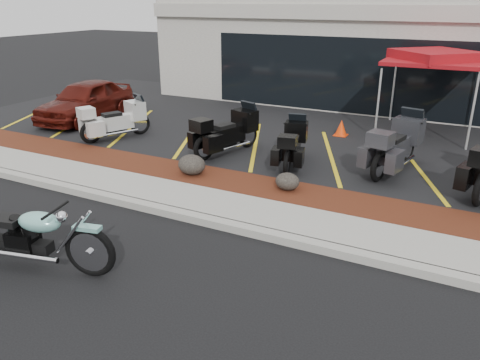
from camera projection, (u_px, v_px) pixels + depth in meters
The scene contains 16 objects.
ground at pixel (232, 258), 7.79m from camera, with size 90.00×90.00×0.00m, color black.
curb at pixel (255, 232), 8.51m from camera, with size 24.00×0.25×0.15m, color gray.
sidewalk at pixel (271, 217), 9.09m from camera, with size 24.00×1.20×0.15m, color gray.
mulch_bed at pixel (293, 195), 10.09m from camera, with size 24.00×1.20×0.16m, color #350E0C.
upper_lot at pixel (355, 134), 14.58m from camera, with size 26.00×9.60×0.15m, color black.
dealership_building at pixel (397, 51), 19.09m from camera, with size 18.00×8.16×4.00m.
boulder_left at pixel (192, 165), 10.96m from camera, with size 0.67×0.56×0.47m, color black.
boulder_mid at pixel (287, 181), 10.09m from camera, with size 0.53×0.44×0.38m, color black.
hero_cruiser at pixel (89, 244), 7.08m from camera, with size 3.18×0.81×1.12m, color #75B6AC, non-canonical shape.
touring_white at pixel (139, 114), 14.09m from camera, with size 2.13×0.81×1.24m, color silver, non-canonical shape.
touring_black_front at pixel (248, 125), 12.84m from camera, with size 2.22×0.85×1.29m, color black, non-canonical shape.
touring_black_mid at pixel (297, 135), 12.13m from camera, with size 1.98×0.76×1.15m, color black, non-canonical shape.
touring_grey at pixel (409, 135), 11.65m from camera, with size 2.40×0.92×1.40m, color #2C2D31, non-canonical shape.
parked_car at pixel (86, 100), 15.82m from camera, with size 1.58×3.92×1.33m, color #4A100A.
traffic_cone at pixel (341, 128), 14.11m from camera, with size 0.37×0.37×0.48m, color #F03908.
popup_canopy at pixel (435, 58), 13.62m from camera, with size 3.05×3.05×2.48m.
Camera 1 is at (3.18, -5.99, 4.04)m, focal length 35.00 mm.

